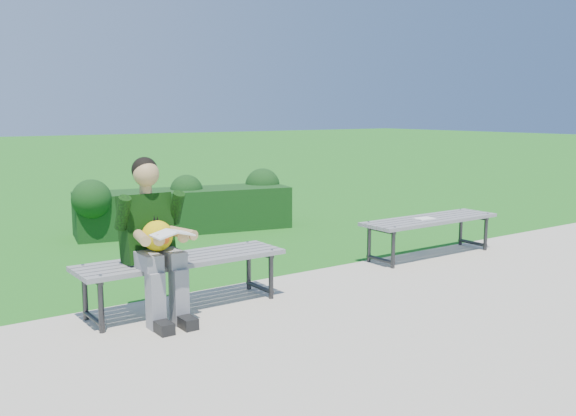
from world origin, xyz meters
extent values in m
plane|color=#1B7213|center=(0.00, 0.00, 0.00)|extent=(80.00, 80.00, 0.00)
cube|color=beige|center=(0.00, -1.75, 0.01)|extent=(30.00, 3.50, 0.02)
cube|color=#0F3E11|center=(0.26, 2.91, 0.30)|extent=(3.10, 1.37, 0.60)
sphere|color=#0F3E11|center=(-1.08, 2.90, 0.57)|extent=(0.61, 0.61, 0.51)
sphere|color=#0F3E11|center=(0.31, 2.95, 0.57)|extent=(0.55, 0.55, 0.47)
sphere|color=#0F3E11|center=(1.55, 2.88, 0.57)|extent=(0.63, 0.63, 0.53)
cube|color=gray|center=(-1.41, -0.62, 0.45)|extent=(1.80, 0.08, 0.04)
cube|color=gray|center=(-1.41, -0.52, 0.45)|extent=(1.80, 0.08, 0.04)
cube|color=gray|center=(-1.41, -0.41, 0.45)|extent=(1.80, 0.08, 0.04)
cube|color=gray|center=(-1.41, -0.31, 0.45)|extent=(1.80, 0.08, 0.04)
cube|color=gray|center=(-1.41, -0.21, 0.45)|extent=(1.80, 0.09, 0.04)
cylinder|color=#2D2D30|center=(-2.19, -0.60, 0.23)|extent=(0.04, 0.04, 0.41)
cylinder|color=#2D2D30|center=(-2.19, -0.22, 0.23)|extent=(0.04, 0.04, 0.41)
cylinder|color=#2D2D30|center=(-2.19, -0.41, 0.41)|extent=(0.04, 0.42, 0.04)
cylinder|color=#2D2D30|center=(-2.19, -0.41, 0.08)|extent=(0.04, 0.42, 0.04)
cylinder|color=gray|center=(-2.19, -0.62, 0.47)|extent=(0.02, 0.02, 0.01)
cylinder|color=gray|center=(-2.19, -0.21, 0.47)|extent=(0.02, 0.02, 0.01)
cylinder|color=#2D2D30|center=(-0.63, -0.60, 0.23)|extent=(0.04, 0.04, 0.41)
cylinder|color=#2D2D30|center=(-0.63, -0.22, 0.23)|extent=(0.04, 0.04, 0.41)
cylinder|color=#2D2D30|center=(-0.63, -0.41, 0.41)|extent=(0.04, 0.42, 0.04)
cylinder|color=#2D2D30|center=(-0.63, -0.41, 0.08)|extent=(0.04, 0.42, 0.04)
cylinder|color=gray|center=(-0.63, -0.62, 0.47)|extent=(0.02, 0.02, 0.01)
cylinder|color=gray|center=(-0.63, -0.21, 0.47)|extent=(0.02, 0.02, 0.01)
cube|color=gray|center=(1.85, -0.45, 0.45)|extent=(1.80, 0.08, 0.04)
cube|color=gray|center=(1.85, -0.34, 0.45)|extent=(1.80, 0.08, 0.04)
cube|color=gray|center=(1.85, -0.24, 0.45)|extent=(1.80, 0.08, 0.04)
cube|color=gray|center=(1.85, -0.14, 0.45)|extent=(1.80, 0.09, 0.04)
cube|color=gray|center=(1.85, -0.03, 0.45)|extent=(1.80, 0.09, 0.04)
cylinder|color=#2D2D30|center=(1.07, -0.43, 0.23)|extent=(0.04, 0.04, 0.41)
cylinder|color=#2D2D30|center=(1.07, -0.05, 0.23)|extent=(0.04, 0.04, 0.41)
cylinder|color=#2D2D30|center=(1.07, -0.24, 0.41)|extent=(0.04, 0.42, 0.04)
cylinder|color=#2D2D30|center=(1.07, -0.24, 0.08)|extent=(0.04, 0.42, 0.04)
cylinder|color=gray|center=(1.07, -0.45, 0.47)|extent=(0.02, 0.02, 0.01)
cylinder|color=gray|center=(1.07, -0.03, 0.47)|extent=(0.02, 0.02, 0.01)
cylinder|color=#2D2D30|center=(2.63, -0.43, 0.23)|extent=(0.04, 0.04, 0.41)
cylinder|color=#2D2D30|center=(2.63, -0.05, 0.23)|extent=(0.04, 0.04, 0.41)
cylinder|color=#2D2D30|center=(2.63, -0.24, 0.41)|extent=(0.04, 0.42, 0.04)
cylinder|color=#2D2D30|center=(2.63, -0.24, 0.08)|extent=(0.04, 0.42, 0.04)
cylinder|color=gray|center=(2.63, -0.45, 0.47)|extent=(0.02, 0.02, 0.01)
cylinder|color=gray|center=(2.63, -0.03, 0.47)|extent=(0.02, 0.02, 0.01)
cube|color=slate|center=(-1.81, -0.57, 0.54)|extent=(0.14, 0.42, 0.13)
cube|color=slate|center=(-1.61, -0.57, 0.54)|extent=(0.14, 0.42, 0.13)
cube|color=slate|center=(-1.81, -0.75, 0.24)|extent=(0.12, 0.13, 0.45)
cube|color=slate|center=(-1.61, -0.75, 0.24)|extent=(0.12, 0.13, 0.45)
cube|color=black|center=(-1.81, -0.85, 0.07)|extent=(0.11, 0.26, 0.09)
cube|color=black|center=(-1.61, -0.85, 0.07)|extent=(0.11, 0.26, 0.09)
cube|color=black|center=(-1.71, -0.37, 0.75)|extent=(0.40, 0.30, 0.59)
cylinder|color=tan|center=(-1.71, -0.39, 1.07)|extent=(0.10, 0.10, 0.08)
sphere|color=tan|center=(-1.71, -0.41, 1.20)|extent=(0.21, 0.21, 0.21)
sphere|color=black|center=(-1.71, -0.38, 1.23)|extent=(0.21, 0.21, 0.21)
cylinder|color=black|center=(-1.94, -0.47, 0.91)|extent=(0.10, 0.21, 0.30)
cylinder|color=black|center=(-1.48, -0.47, 0.91)|extent=(0.10, 0.21, 0.30)
cylinder|color=tan|center=(-1.88, -0.69, 0.74)|extent=(0.14, 0.31, 0.08)
cylinder|color=tan|center=(-1.54, -0.69, 0.74)|extent=(0.14, 0.31, 0.08)
sphere|color=tan|center=(-1.81, -0.85, 0.74)|extent=(0.09, 0.09, 0.09)
sphere|color=tan|center=(-1.61, -0.85, 0.74)|extent=(0.09, 0.09, 0.09)
sphere|color=gold|center=(-1.71, -0.59, 0.72)|extent=(0.25, 0.25, 0.25)
cone|color=#E05513|center=(-1.71, -0.71, 0.71)|extent=(0.07, 0.07, 0.07)
cone|color=black|center=(-1.73, -0.58, 0.85)|extent=(0.03, 0.05, 0.08)
cone|color=black|center=(-1.70, -0.57, 0.85)|extent=(0.03, 0.04, 0.07)
sphere|color=white|center=(-1.76, -0.69, 0.75)|extent=(0.05, 0.05, 0.05)
sphere|color=white|center=(-1.67, -0.69, 0.75)|extent=(0.05, 0.05, 0.05)
cube|color=white|center=(-1.79, -0.87, 0.79)|extent=(0.15, 0.20, 0.05)
cube|color=white|center=(-1.64, -0.87, 0.79)|extent=(0.15, 0.20, 0.05)
cube|color=white|center=(1.75, -0.24, 0.47)|extent=(0.23, 0.18, 0.01)
camera|label=1|loc=(-3.76, -5.27, 1.71)|focal=40.00mm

